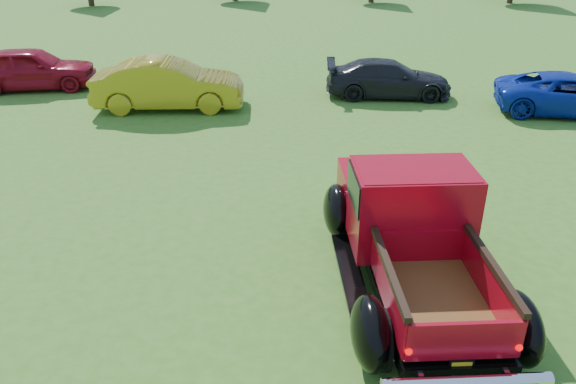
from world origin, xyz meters
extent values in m
plane|color=#35661D|center=(0.00, 0.00, 0.00)|extent=(120.00, 120.00, 0.00)
cylinder|color=black|center=(1.10, -2.78, 0.42)|extent=(0.28, 0.84, 0.83)
cylinder|color=black|center=(2.87, -2.72, 0.42)|extent=(0.28, 0.84, 0.83)
cylinder|color=black|center=(0.99, 0.56, 0.42)|extent=(0.28, 0.84, 0.83)
cylinder|color=black|center=(2.76, 0.62, 0.42)|extent=(0.28, 0.84, 0.83)
cube|color=black|center=(1.93, -1.03, 0.47)|extent=(1.62, 4.95, 0.21)
cube|color=#9E0817|center=(1.87, 0.69, 0.90)|extent=(1.82, 1.62, 0.65)
cube|color=silver|center=(1.85, 1.49, 0.89)|extent=(1.67, 0.12, 0.52)
cube|color=#9E0817|center=(1.92, -0.66, 1.25)|extent=(1.90, 1.26, 1.36)
cube|color=black|center=(1.92, -0.66, 1.62)|extent=(1.93, 1.16, 0.52)
cube|color=#9E0817|center=(1.92, -0.66, 1.90)|extent=(1.81, 1.15, 0.08)
cube|color=brown|center=(1.97, -2.33, 0.65)|extent=(1.48, 2.13, 0.05)
cube|color=#9E0817|center=(1.27, -2.36, 0.92)|extent=(0.12, 2.09, 0.54)
cube|color=#9E0817|center=(2.68, -2.31, 0.92)|extent=(0.12, 2.09, 0.54)
cube|color=#9E0817|center=(1.94, -1.29, 0.92)|extent=(1.41, 0.10, 0.54)
cube|color=#9E0817|center=(2.01, -3.38, 0.92)|extent=(1.41, 0.11, 0.54)
cube|color=black|center=(1.27, -2.36, 1.24)|extent=(0.16, 2.09, 0.09)
cube|color=black|center=(2.68, -2.31, 1.24)|extent=(0.16, 2.09, 0.09)
ellipsoid|color=black|center=(1.00, -2.78, 0.54)|extent=(0.52, 1.12, 0.92)
ellipsoid|color=black|center=(2.98, -2.72, 0.54)|extent=(0.52, 1.12, 0.92)
ellipsoid|color=black|center=(0.89, 0.55, 0.54)|extent=(0.52, 1.12, 0.92)
ellipsoid|color=black|center=(2.87, 0.62, 0.54)|extent=(0.52, 1.12, 0.92)
cube|color=black|center=(0.94, -1.11, 0.34)|extent=(0.41, 2.20, 0.06)
cube|color=black|center=(2.92, -1.05, 0.34)|extent=(0.41, 2.20, 0.06)
cylinder|color=silver|center=(2.02, -3.64, 0.52)|extent=(2.04, 0.23, 0.17)
cube|color=black|center=(2.01, -3.42, 0.57)|extent=(0.31, 0.03, 0.16)
cube|color=gold|center=(2.01, -3.43, 0.57)|extent=(0.25, 0.02, 0.10)
sphere|color=#CC0505|center=(1.34, -3.43, 0.81)|extent=(0.09, 0.09, 0.09)
sphere|color=#CC0505|center=(2.68, -3.38, 0.81)|extent=(0.09, 0.09, 0.09)
imported|color=maroon|center=(-8.49, 10.42, 0.71)|extent=(4.32, 2.16, 1.41)
imported|color=#A79216|center=(-3.50, 8.24, 0.74)|extent=(4.54, 1.67, 1.48)
imported|color=black|center=(3.41, 9.35, 0.58)|extent=(4.13, 1.91, 1.17)
imported|color=#0E289E|center=(8.50, 7.53, 0.59)|extent=(4.54, 2.72, 1.18)
camera|label=1|loc=(-0.18, -8.48, 5.50)|focal=35.00mm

